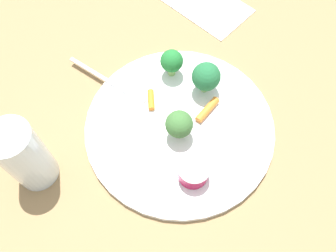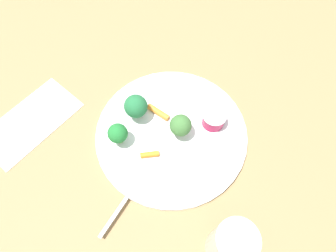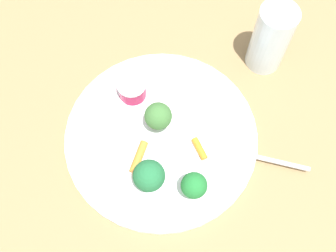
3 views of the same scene
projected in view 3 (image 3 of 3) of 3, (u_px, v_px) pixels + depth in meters
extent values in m
plane|color=olive|center=(161.00, 138.00, 0.65)|extent=(2.40, 2.40, 0.00)
cylinder|color=white|center=(161.00, 136.00, 0.64)|extent=(0.30, 0.30, 0.01)
cylinder|color=maroon|center=(132.00, 89.00, 0.65)|extent=(0.04, 0.04, 0.03)
cylinder|color=silver|center=(131.00, 84.00, 0.64)|extent=(0.05, 0.05, 0.00)
cylinder|color=#8DBC62|center=(159.00, 123.00, 0.64)|extent=(0.01, 0.01, 0.02)
sphere|color=#3C6C34|center=(158.00, 116.00, 0.61)|extent=(0.04, 0.04, 0.04)
cylinder|color=#85B06A|center=(150.00, 181.00, 0.60)|extent=(0.01, 0.01, 0.02)
sphere|color=#226639|center=(149.00, 176.00, 0.57)|extent=(0.05, 0.05, 0.05)
cylinder|color=#8BBD64|center=(193.00, 190.00, 0.59)|extent=(0.01, 0.01, 0.02)
sphere|color=#206F2F|center=(194.00, 185.00, 0.57)|extent=(0.04, 0.04, 0.04)
cylinder|color=orange|center=(199.00, 151.00, 0.62)|extent=(0.03, 0.03, 0.01)
cylinder|color=orange|center=(139.00, 157.00, 0.62)|extent=(0.02, 0.05, 0.01)
cube|color=silver|center=(266.00, 159.00, 0.62)|extent=(0.13, 0.03, 0.00)
cube|color=silver|center=(213.00, 150.00, 0.62)|extent=(0.03, 0.01, 0.00)
cube|color=silver|center=(214.00, 148.00, 0.63)|extent=(0.03, 0.01, 0.00)
cube|color=silver|center=(214.00, 146.00, 0.63)|extent=(0.03, 0.01, 0.00)
cube|color=silver|center=(215.00, 144.00, 0.63)|extent=(0.03, 0.01, 0.00)
cylinder|color=silver|center=(271.00, 39.00, 0.65)|extent=(0.06, 0.06, 0.13)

